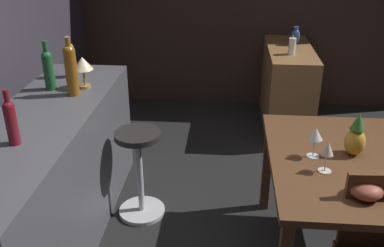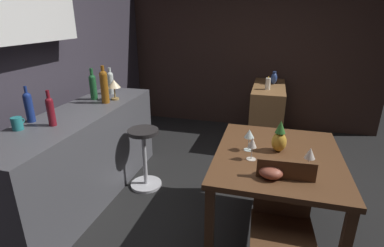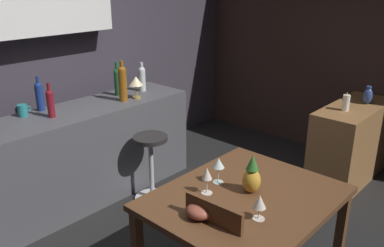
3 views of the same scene
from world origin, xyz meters
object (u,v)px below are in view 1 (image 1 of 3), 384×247
bar_stool (140,172)px  pillar_candle_tall (292,46)px  wine_glass_center (328,150)px  vase_ceramic_blue (295,36)px  wine_bottle_amber (71,68)px  dining_table (353,173)px  wine_bottle_ruby (11,120)px  counter_lamp (83,65)px  wine_glass_left (316,135)px  pineapple_centerpiece (356,137)px  wine_bottle_green (48,68)px  wine_bottle_clear (70,58)px  sideboard_cabinet (287,87)px  fruit_bowl (366,189)px

bar_stool → pillar_candle_tall: size_ratio=3.66×
wine_glass_center → vase_ceramic_blue: 2.34m
wine_bottle_amber → dining_table: bearing=-104.2°
wine_bottle_ruby → dining_table: bearing=-81.6°
pillar_candle_tall → counter_lamp: bearing=128.5°
bar_stool → wine_bottle_ruby: size_ratio=2.20×
wine_glass_left → wine_glass_center: size_ratio=1.00×
wine_glass_center → pillar_candle_tall: (1.98, -0.06, 0.03)m
dining_table → pineapple_centerpiece: pineapple_centerpiece is taller
pillar_candle_tall → vase_ceramic_blue: (0.36, -0.08, 0.01)m
wine_bottle_green → wine_bottle_amber: bearing=-114.7°
wine_bottle_amber → counter_lamp: wine_bottle_amber is taller
wine_bottle_clear → pillar_candle_tall: 2.04m
wine_bottle_ruby → wine_bottle_clear: size_ratio=0.99×
sideboard_cabinet → fruit_bowl: size_ratio=6.71×
dining_table → bar_stool: 1.42m
wine_glass_left → fruit_bowl: wine_glass_left is taller
wine_bottle_clear → sideboard_cabinet: bearing=-54.9°
wine_glass_center → vase_ceramic_blue: (2.34, -0.13, 0.04)m
wine_glass_center → wine_bottle_green: (0.68, 1.75, 0.18)m
wine_bottle_clear → fruit_bowl: bearing=-122.5°
counter_lamp → wine_bottle_amber: bearing=166.4°
dining_table → counter_lamp: size_ratio=5.31×
sideboard_cabinet → fruit_bowl: (-2.43, -0.07, 0.37)m
wine_bottle_green → vase_ceramic_blue: wine_bottle_green is taller
wine_glass_center → counter_lamp: size_ratio=0.80×
wine_bottle_green → wine_bottle_ruby: wine_bottle_green is taller
wine_bottle_amber → bar_stool: bearing=-97.2°
fruit_bowl → counter_lamp: counter_lamp is taller
sideboard_cabinet → vase_ceramic_blue: 0.52m
bar_stool → counter_lamp: (0.19, 0.40, 0.71)m
dining_table → counter_lamp: 1.87m
wine_bottle_ruby → wine_bottle_green: bearing=8.5°
wine_bottle_green → wine_bottle_ruby: 0.81m
wine_glass_left → counter_lamp: (0.57, 1.49, 0.19)m
sideboard_cabinet → wine_bottle_clear: 2.26m
pineapple_centerpiece → fruit_bowl: bearing=173.2°
wine_glass_left → wine_bottle_amber: wine_bottle_amber is taller
pillar_candle_tall → vase_ceramic_blue: vase_ceramic_blue is taller
fruit_bowl → wine_bottle_clear: bearing=57.5°
pineapple_centerpiece → wine_bottle_ruby: bearing=100.3°
sideboard_cabinet → wine_glass_left: wine_glass_left is taller
fruit_bowl → wine_bottle_green: 2.12m
wine_bottle_clear → counter_lamp: wine_bottle_clear is taller
counter_lamp → dining_table: bearing=-108.7°
pineapple_centerpiece → bar_stool: bearing=76.1°
wine_glass_left → wine_bottle_green: 1.80m
bar_stool → pillar_candle_tall: (1.45, -1.19, 0.55)m
wine_bottle_green → counter_lamp: bearing=-78.0°
wine_glass_left → bar_stool: bearing=71.1°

